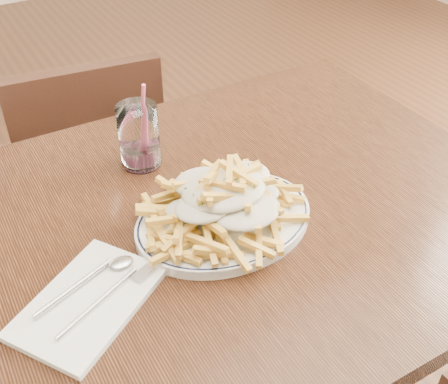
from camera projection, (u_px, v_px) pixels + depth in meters
table at (192, 256)px, 0.99m from camera, size 1.20×0.80×0.75m
chair_far at (93, 171)px, 1.56m from camera, size 0.41×0.41×0.81m
fries_plate at (224, 220)px, 0.94m from camera, size 0.38×0.35×0.02m
loaded_fries at (224, 196)px, 0.90m from camera, size 0.31×0.27×0.08m
napkin at (88, 302)px, 0.80m from camera, size 0.25×0.23×0.01m
cutlery at (86, 295)px, 0.80m from camera, size 0.19×0.14×0.01m
water_glass at (139, 139)px, 1.05m from camera, size 0.08×0.08×0.17m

